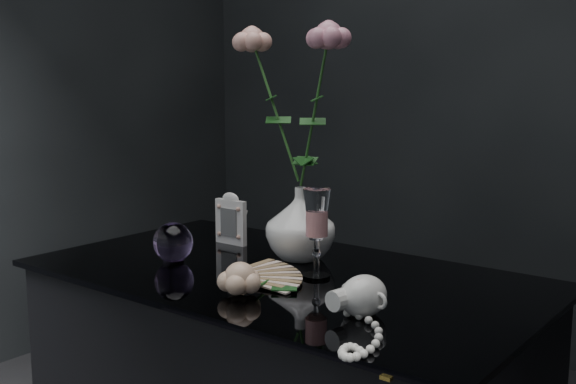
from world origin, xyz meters
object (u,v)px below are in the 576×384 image
Objects in this scene: paperweight at (173,242)px; loose_rose at (240,278)px; wine_glass at (317,234)px; vase at (300,223)px; picture_frame at (231,218)px; pearl_jar at (363,294)px.

loose_rose is (0.27, -0.09, -0.01)m from paperweight.
wine_glass is 1.00× the size of loose_rose.
paperweight is (-0.20, -0.19, -0.04)m from vase.
wine_glass is 0.33m from paperweight.
picture_frame is at bearing 161.58° from wine_glass.
pearl_jar is at bearing -24.74° from picture_frame.
loose_rose is at bearing -104.20° from wine_glass.
vase is at bearing 43.10° from paperweight.
vase is 0.63× the size of pearl_jar.
loose_rose is (0.29, -0.29, -0.03)m from picture_frame.
picture_frame reaches higher than pearl_jar.
wine_glass is at bearing -40.85° from vase.
picture_frame reaches higher than paperweight.
wine_glass reaches higher than paperweight.
picture_frame is at bearing 176.74° from vase.
picture_frame is (-0.33, 0.11, -0.03)m from wine_glass.
vase is 1.84× the size of paperweight.
wine_glass is 0.71× the size of pearl_jar.
pearl_jar is (0.51, -0.04, -0.01)m from paperweight.
paperweight reaches higher than loose_rose.
paperweight is 0.28m from loose_rose.
vase is 0.39m from pearl_jar.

